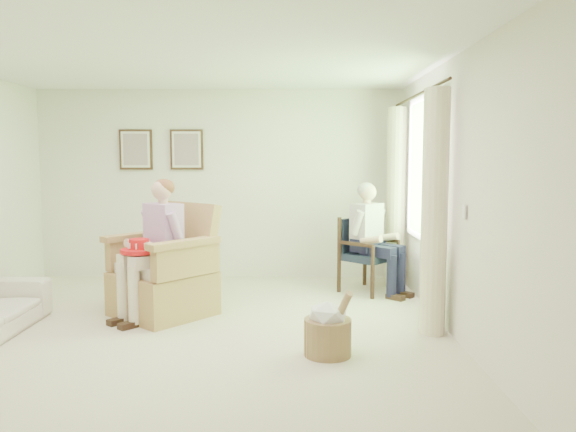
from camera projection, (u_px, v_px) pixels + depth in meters
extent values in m
plane|color=beige|center=(184.00, 339.00, 5.17)|extent=(5.50, 5.50, 0.00)
cube|color=silver|center=(220.00, 184.00, 7.77)|extent=(5.00, 0.04, 2.60)
cube|color=silver|center=(51.00, 245.00, 2.30)|extent=(5.00, 0.04, 2.60)
cube|color=silver|center=(460.00, 198.00, 5.02)|extent=(0.04, 5.50, 2.60)
cube|color=white|center=(179.00, 50.00, 4.90)|extent=(5.00, 5.50, 0.02)
cube|color=#2D6B23|center=(425.00, 168.00, 6.19)|extent=(0.02, 1.40, 1.50)
cube|color=white|center=(426.00, 96.00, 6.11)|extent=(0.04, 1.52, 0.06)
cube|color=white|center=(423.00, 238.00, 6.27)|extent=(0.04, 1.52, 0.06)
cylinder|color=#382114|center=(418.00, 95.00, 6.11)|extent=(0.03, 2.50, 0.03)
cylinder|color=beige|center=(434.00, 213.00, 5.26)|extent=(0.34, 0.34, 2.30)
cylinder|color=beige|center=(396.00, 198.00, 7.21)|extent=(0.34, 0.34, 2.30)
cube|color=#382114|center=(136.00, 150.00, 7.70)|extent=(0.45, 0.03, 0.55)
cube|color=silver|center=(135.00, 150.00, 7.68)|extent=(0.39, 0.01, 0.49)
cube|color=tan|center=(135.00, 150.00, 7.67)|extent=(0.33, 0.01, 0.43)
cube|color=#382114|center=(187.00, 150.00, 7.70)|extent=(0.45, 0.03, 0.55)
cube|color=silver|center=(186.00, 150.00, 7.67)|extent=(0.39, 0.01, 0.49)
cube|color=tan|center=(186.00, 150.00, 7.67)|extent=(0.33, 0.01, 0.43)
cube|color=tan|center=(163.00, 294.00, 5.94)|extent=(0.88, 0.86, 0.46)
cube|color=beige|center=(162.00, 268.00, 5.88)|extent=(0.68, 0.66, 0.11)
cube|color=tan|center=(169.00, 233.00, 6.24)|extent=(0.81, 0.25, 0.69)
cube|color=tan|center=(124.00, 256.00, 5.90)|extent=(0.11, 0.79, 0.33)
cube|color=tan|center=(201.00, 256.00, 5.90)|extent=(0.11, 0.79, 0.33)
cylinder|color=black|center=(349.00, 280.00, 6.74)|extent=(0.05, 0.05, 0.40)
cylinder|color=black|center=(394.00, 280.00, 6.74)|extent=(0.05, 0.05, 0.40)
cylinder|color=black|center=(345.00, 272.00, 7.25)|extent=(0.05, 0.05, 0.40)
cylinder|color=black|center=(387.00, 272.00, 7.24)|extent=(0.05, 0.05, 0.40)
cube|color=#161C31|center=(369.00, 257.00, 6.97)|extent=(0.52, 0.50, 0.09)
cube|color=#161C31|center=(366.00, 235.00, 7.19)|extent=(0.49, 0.06, 0.45)
cube|color=beige|center=(161.00, 252.00, 5.86)|extent=(0.40, 0.26, 0.16)
cube|color=#CA95D3|center=(161.00, 225.00, 5.85)|extent=(0.39, 0.24, 0.46)
sphere|color=#DDAD8E|center=(160.00, 190.00, 5.80)|extent=(0.21, 0.21, 0.21)
ellipsoid|color=brown|center=(161.00, 187.00, 5.83)|extent=(0.22, 0.22, 0.18)
cube|color=beige|center=(147.00, 261.00, 5.65)|extent=(0.14, 0.44, 0.13)
cube|color=beige|center=(166.00, 261.00, 5.65)|extent=(0.14, 0.44, 0.13)
cylinder|color=beige|center=(142.00, 296.00, 5.48)|extent=(0.12, 0.12, 0.58)
cylinder|color=beige|center=(162.00, 296.00, 5.48)|extent=(0.12, 0.12, 0.58)
cube|color=#171733|center=(369.00, 244.00, 6.96)|extent=(0.40, 0.26, 0.16)
cube|color=silver|center=(369.00, 222.00, 6.95)|extent=(0.39, 0.24, 0.46)
sphere|color=#DDAD8E|center=(369.00, 192.00, 6.90)|extent=(0.21, 0.21, 0.21)
ellipsoid|color=#B7B2AD|center=(369.00, 190.00, 6.92)|extent=(0.22, 0.22, 0.18)
cube|color=#171733|center=(363.00, 251.00, 6.74)|extent=(0.14, 0.44, 0.13)
cube|color=#171733|center=(380.00, 251.00, 6.74)|extent=(0.14, 0.44, 0.13)
cylinder|color=#171733|center=(365.00, 277.00, 6.57)|extent=(0.12, 0.12, 0.50)
cylinder|color=#171733|center=(382.00, 277.00, 6.57)|extent=(0.12, 0.12, 0.50)
cylinder|color=red|center=(139.00, 251.00, 5.64)|extent=(0.37, 0.37, 0.04)
cylinder|color=red|center=(139.00, 245.00, 5.63)|extent=(0.20, 0.20, 0.12)
cube|color=white|center=(149.00, 245.00, 5.63)|extent=(0.05, 0.01, 0.05)
cube|color=white|center=(148.00, 244.00, 5.71)|extent=(0.04, 0.04, 0.05)
cube|color=white|center=(142.00, 243.00, 5.74)|extent=(0.01, 0.04, 0.05)
cube|color=white|center=(134.00, 244.00, 5.71)|extent=(0.04, 0.04, 0.05)
cube|color=white|center=(129.00, 245.00, 5.64)|extent=(0.04, 0.01, 0.05)
cube|color=white|center=(130.00, 246.00, 5.56)|extent=(0.04, 0.04, 0.05)
cube|color=white|center=(136.00, 246.00, 5.53)|extent=(0.01, 0.05, 0.05)
cube|color=white|center=(145.00, 246.00, 5.56)|extent=(0.04, 0.04, 0.05)
cylinder|color=tan|center=(328.00, 337.00, 4.73)|extent=(0.50, 0.50, 0.31)
ellipsoid|color=white|center=(328.00, 314.00, 4.70)|extent=(0.36, 0.36, 0.21)
cylinder|color=#A57F56|center=(339.00, 315.00, 4.66)|extent=(0.16, 0.29, 0.47)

